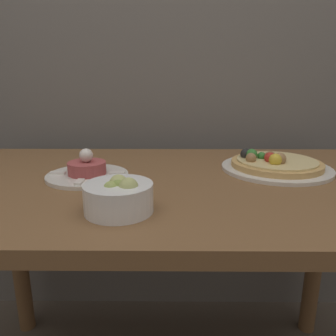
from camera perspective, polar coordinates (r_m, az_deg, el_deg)
dining_table at (r=0.89m, az=-0.59°, el=-8.32°), size 1.26×0.74×0.73m
pizza_plate at (r=0.97m, az=18.14°, el=0.59°), size 0.31×0.31×0.06m
tartare_plate at (r=0.88m, az=-13.89°, el=-0.62°), size 0.21×0.21×0.08m
small_bowl at (r=0.64m, az=-8.55°, el=-4.82°), size 0.14×0.14×0.07m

